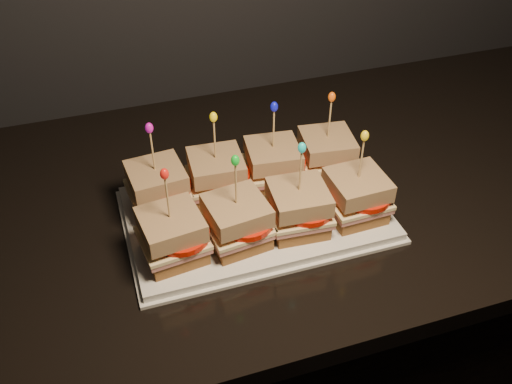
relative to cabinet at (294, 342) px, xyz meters
name	(u,v)px	position (x,y,z in m)	size (l,w,h in m)	color
cabinet	(294,342)	(0.00, 0.00, 0.00)	(2.14, 0.66, 0.89)	black
granite_slab	(304,185)	(0.00, 0.00, 0.46)	(2.18, 0.70, 0.04)	black
platter	(256,214)	(-0.12, -0.08, 0.49)	(0.41, 0.25, 0.02)	silver
platter_rim	(256,217)	(-0.12, -0.08, 0.48)	(0.42, 0.26, 0.01)	silver
sandwich_0_bread_bot	(159,200)	(-0.26, -0.02, 0.51)	(0.08, 0.08, 0.02)	brown
sandwich_0_ham	(158,193)	(-0.26, -0.02, 0.53)	(0.09, 0.09, 0.01)	#B9665A
sandwich_0_cheese	(158,189)	(-0.26, -0.02, 0.53)	(0.09, 0.09, 0.01)	#FBE39D
sandwich_0_tomato	(166,187)	(-0.25, -0.02, 0.54)	(0.08, 0.08, 0.01)	red
sandwich_0_bread_top	(156,176)	(-0.26, -0.02, 0.56)	(0.08, 0.08, 0.03)	brown
sandwich_0_pick	(153,153)	(-0.26, -0.02, 0.60)	(0.00, 0.00, 0.09)	tan
sandwich_0_frill	(149,128)	(-0.26, -0.02, 0.65)	(0.01, 0.01, 0.02)	#C010A0
sandwich_1_bread_bot	(217,189)	(-0.16, -0.02, 0.51)	(0.08, 0.08, 0.02)	brown
sandwich_1_ham	(217,181)	(-0.16, -0.02, 0.53)	(0.09, 0.09, 0.01)	#B9665A
sandwich_1_cheese	(217,178)	(-0.16, -0.02, 0.53)	(0.09, 0.09, 0.01)	#FBE39D
sandwich_1_tomato	(225,175)	(-0.15, -0.02, 0.54)	(0.08, 0.08, 0.01)	red
sandwich_1_bread_top	(216,165)	(-0.16, -0.02, 0.56)	(0.08, 0.08, 0.03)	brown
sandwich_1_pick	(215,142)	(-0.16, -0.02, 0.60)	(0.00, 0.00, 0.09)	tan
sandwich_1_frill	(213,117)	(-0.16, -0.02, 0.65)	(0.01, 0.01, 0.02)	yellow
sandwich_2_bread_bot	(273,177)	(-0.07, -0.02, 0.51)	(0.08, 0.08, 0.02)	brown
sandwich_2_ham	(273,170)	(-0.07, -0.02, 0.53)	(0.09, 0.09, 0.01)	#B9665A
sandwich_2_cheese	(273,167)	(-0.07, -0.02, 0.53)	(0.09, 0.09, 0.01)	#FBE39D
sandwich_2_tomato	(281,164)	(-0.06, -0.02, 0.54)	(0.08, 0.08, 0.01)	red
sandwich_2_bread_top	(273,154)	(-0.07, -0.02, 0.56)	(0.08, 0.08, 0.03)	brown
sandwich_2_pick	(274,131)	(-0.07, -0.02, 0.60)	(0.00, 0.00, 0.09)	tan
sandwich_2_frill	(274,107)	(-0.07, -0.02, 0.65)	(0.01, 0.01, 0.02)	#0E12D9
sandwich_3_bread_bot	(325,167)	(0.03, -0.02, 0.51)	(0.08, 0.08, 0.02)	brown
sandwich_3_ham	(326,160)	(0.03, -0.02, 0.53)	(0.09, 0.09, 0.01)	#B9665A
sandwich_3_cheese	(326,156)	(0.03, -0.02, 0.53)	(0.09, 0.09, 0.01)	#FBE39D
sandwich_3_tomato	(334,153)	(0.04, -0.02, 0.54)	(0.08, 0.08, 0.01)	red
sandwich_3_bread_top	(327,144)	(0.03, -0.02, 0.56)	(0.08, 0.08, 0.03)	brown
sandwich_3_pick	(330,121)	(0.03, -0.02, 0.60)	(0.00, 0.00, 0.09)	tan
sandwich_3_frill	(332,97)	(0.03, -0.02, 0.65)	(0.01, 0.01, 0.02)	#EB550D
sandwich_4_bread_bot	(174,249)	(-0.26, -0.13, 0.51)	(0.08, 0.08, 0.02)	brown
sandwich_4_ham	(173,241)	(-0.26, -0.13, 0.53)	(0.09, 0.09, 0.01)	#B9665A
sandwich_4_cheese	(173,238)	(-0.26, -0.13, 0.53)	(0.09, 0.09, 0.01)	#FBE39D
sandwich_4_tomato	(181,235)	(-0.25, -0.14, 0.54)	(0.08, 0.08, 0.01)	red
sandwich_4_bread_top	(171,224)	(-0.26, -0.13, 0.56)	(0.08, 0.08, 0.03)	brown
sandwich_4_pick	(168,200)	(-0.26, -0.13, 0.60)	(0.00, 0.00, 0.09)	tan
sandwich_4_frill	(164,174)	(-0.26, -0.13, 0.65)	(0.01, 0.01, 0.02)	red
sandwich_5_bread_bot	(237,235)	(-0.16, -0.13, 0.51)	(0.08, 0.08, 0.02)	brown
sandwich_5_ham	(237,227)	(-0.16, -0.13, 0.53)	(0.09, 0.09, 0.01)	#B9665A
sandwich_5_cheese	(237,224)	(-0.16, -0.13, 0.53)	(0.09, 0.09, 0.01)	#FBE39D
sandwich_5_tomato	(246,221)	(-0.15, -0.14, 0.54)	(0.08, 0.08, 0.01)	red
sandwich_5_bread_top	(237,210)	(-0.16, -0.13, 0.56)	(0.08, 0.08, 0.03)	brown
sandwich_5_pick	(236,186)	(-0.16, -0.13, 0.60)	(0.00, 0.00, 0.09)	tan
sandwich_5_frill	(235,160)	(-0.16, -0.13, 0.65)	(0.01, 0.01, 0.02)	green
sandwich_6_bread_bot	(297,221)	(-0.07, -0.13, 0.51)	(0.08, 0.08, 0.02)	brown
sandwich_6_ham	(298,214)	(-0.07, -0.13, 0.53)	(0.09, 0.09, 0.01)	#B9665A
sandwich_6_cheese	(298,210)	(-0.07, -0.13, 0.53)	(0.09, 0.09, 0.01)	#FBE39D
sandwich_6_tomato	(307,207)	(-0.06, -0.14, 0.54)	(0.08, 0.08, 0.01)	red
sandwich_6_bread_top	(299,197)	(-0.07, -0.13, 0.56)	(0.08, 0.08, 0.03)	brown
sandwich_6_pick	(300,173)	(-0.07, -0.13, 0.60)	(0.00, 0.00, 0.09)	tan
sandwich_6_frill	(302,148)	(-0.07, -0.13, 0.65)	(0.01, 0.01, 0.02)	#16C9BF
sandwich_7_bread_bot	(354,209)	(0.03, -0.13, 0.51)	(0.08, 0.08, 0.02)	brown
sandwich_7_ham	(355,201)	(0.03, -0.13, 0.53)	(0.09, 0.09, 0.01)	#B9665A
sandwich_7_cheese	(356,198)	(0.03, -0.13, 0.53)	(0.09, 0.09, 0.01)	#FBE39D
sandwich_7_tomato	(365,195)	(0.04, -0.14, 0.54)	(0.08, 0.08, 0.01)	red
sandwich_7_bread_top	(358,185)	(0.03, -0.13, 0.56)	(0.08, 0.08, 0.03)	brown
sandwich_7_pick	(361,161)	(0.03, -0.13, 0.60)	(0.00, 0.00, 0.09)	tan
sandwich_7_frill	(365,136)	(0.03, -0.13, 0.65)	(0.01, 0.01, 0.02)	yellow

